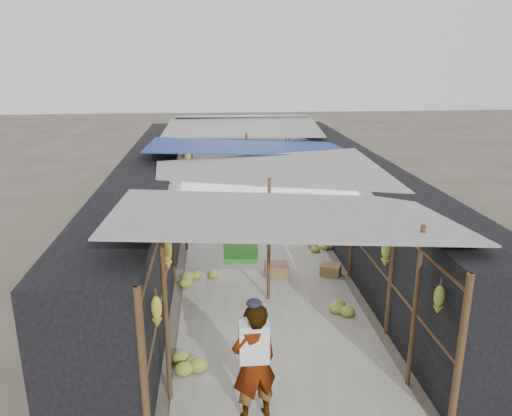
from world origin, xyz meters
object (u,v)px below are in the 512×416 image
object	(u,v)px
shopper_blue	(245,211)
vendor_seated	(289,182)
crate_near	(276,270)
vendor_elderly	(254,363)
black_basin	(277,219)

from	to	relation	value
shopper_blue	vendor_seated	world-z (taller)	shopper_blue
crate_near	vendor_elderly	xyz separation A→B (m)	(-0.93, -4.64, 0.72)
crate_near	vendor_elderly	size ratio (longest dim) A/B	0.30
vendor_elderly	vendor_seated	distance (m)	11.79
black_basin	vendor_elderly	world-z (taller)	vendor_elderly
vendor_elderly	shopper_blue	size ratio (longest dim) A/B	1.04
crate_near	black_basin	distance (m)	3.98
vendor_elderly	shopper_blue	distance (m)	7.04
black_basin	vendor_seated	xyz separation A→B (m)	(0.85, 2.97, 0.39)
crate_near	vendor_seated	distance (m)	7.06
vendor_elderly	vendor_seated	world-z (taller)	vendor_elderly
crate_near	vendor_elderly	bearing A→B (deg)	-99.15
shopper_blue	vendor_seated	distance (m)	4.93
black_basin	shopper_blue	distance (m)	2.03
black_basin	shopper_blue	size ratio (longest dim) A/B	0.37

